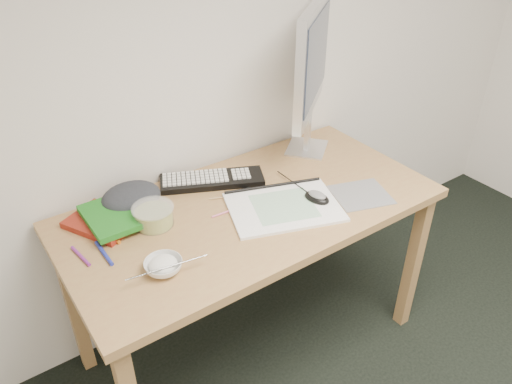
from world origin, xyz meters
TOP-DOWN VIEW (x-y plane):
  - desk at (-0.26, 1.43)m, footprint 1.40×0.70m
  - mousepad at (0.13, 1.25)m, footprint 0.26×0.24m
  - sketchpad at (-0.17, 1.34)m, footprint 0.47×0.40m
  - keyboard at (-0.29, 1.65)m, footprint 0.42×0.29m
  - monitor at (0.20, 1.66)m, footprint 0.44×0.37m
  - mouse at (-0.04, 1.31)m, footprint 0.09×0.12m
  - rice_bowl at (-0.68, 1.29)m, footprint 0.14×0.14m
  - chopsticks at (-0.68, 1.25)m, footprint 0.25×0.06m
  - fruit_tub at (-0.60, 1.53)m, footprint 0.18×0.18m
  - book_red at (-0.75, 1.63)m, footprint 0.26×0.29m
  - book_green at (-0.72, 1.61)m, footprint 0.17×0.24m
  - cloth_lump at (-0.62, 1.68)m, footprint 0.21×0.18m
  - pencil_pink at (-0.32, 1.44)m, footprint 0.19×0.02m
  - pencil_tan at (-0.29, 1.52)m, footprint 0.16×0.07m
  - pencil_black at (-0.21, 1.53)m, footprint 0.17×0.01m
  - marker_blue at (-0.81, 1.47)m, footprint 0.02×0.14m
  - marker_orange at (-0.76, 1.56)m, footprint 0.04×0.15m
  - marker_purple at (-0.88, 1.50)m, footprint 0.03×0.12m

SIDE VIEW (x-z plane):
  - desk at x=-0.26m, z-range 0.29..1.04m
  - mousepad at x=0.13m, z-range 0.75..0.75m
  - pencil_black at x=-0.21m, z-range 0.75..0.76m
  - pencil_tan at x=-0.29m, z-range 0.75..0.76m
  - pencil_pink at x=-0.32m, z-range 0.75..0.76m
  - marker_purple at x=-0.88m, z-range 0.75..0.76m
  - sketchpad at x=-0.17m, z-range 0.75..0.76m
  - marker_blue at x=-0.81m, z-range 0.75..0.76m
  - marker_orange at x=-0.76m, z-range 0.75..0.76m
  - book_red at x=-0.75m, z-range 0.75..0.77m
  - keyboard at x=-0.29m, z-range 0.75..0.77m
  - rice_bowl at x=-0.68m, z-range 0.75..0.79m
  - mouse at x=-0.04m, z-range 0.76..0.80m
  - book_green at x=-0.72m, z-range 0.77..0.79m
  - fruit_tub at x=-0.60m, z-range 0.75..0.82m
  - cloth_lump at x=-0.62m, z-range 0.75..0.83m
  - chopsticks at x=-0.68m, z-range 0.78..0.80m
  - monitor at x=0.20m, z-range 0.83..1.46m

